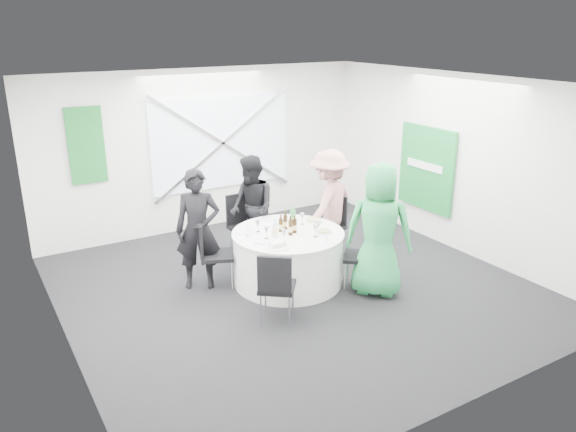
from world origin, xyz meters
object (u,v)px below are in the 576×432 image
chair_back_left (211,249)px  person_woman_green (379,230)px  chair_back (243,220)px  chair_back_right (331,221)px  person_woman_pink (329,205)px  banquet_table (288,258)px  green_water_bottle (293,219)px  chair_front_right (367,251)px  person_man_back_left (198,230)px  clear_water_bottle (275,230)px  chair_front_left (276,283)px  person_man_back (252,208)px

chair_back_left → person_woman_green: size_ratio=0.53×
chair_back → chair_back_right: 1.38m
chair_back_left → person_woman_pink: person_woman_pink is taller
banquet_table → green_water_bottle: size_ratio=4.77×
chair_front_right → person_man_back_left: size_ratio=0.57×
green_water_bottle → clear_water_bottle: green_water_bottle is taller
chair_back_right → chair_front_right: bearing=-37.8°
chair_front_right → green_water_bottle: green_water_bottle is taller
chair_back → chair_front_right: bearing=-69.0°
chair_front_left → person_man_back_left: (-0.38, 1.47, 0.29)m
banquet_table → person_woman_pink: person_woman_pink is taller
chair_back_left → clear_water_bottle: (0.73, -0.49, 0.30)m
chair_front_right → chair_front_left: 1.57m
green_water_bottle → chair_front_right: bearing=-51.2°
person_woman_pink → person_woman_green: 1.37m
chair_front_right → person_man_back: person_man_back is taller
banquet_table → green_water_bottle: bearing=38.3°
person_man_back_left → clear_water_bottle: (0.86, -0.61, 0.03)m
banquet_table → chair_back_right: size_ratio=1.63×
person_man_back → chair_front_left: bearing=-19.9°
chair_back_right → clear_water_bottle: 1.49m
person_man_back_left → banquet_table: bearing=0.0°
green_water_bottle → chair_back_right: bearing=22.7°
chair_front_right → person_man_back_left: person_man_back_left is taller
chair_front_left → green_water_bottle: size_ratio=2.88×
chair_back → person_man_back: (0.10, -0.13, 0.23)m
chair_front_left → person_man_back: bearing=-71.8°
chair_front_right → chair_back_left: bearing=-81.5°
chair_back_left → person_woman_pink: 2.02m
chair_back → green_water_bottle: bearing=-81.7°
person_woman_pink → person_woman_green: (-0.15, -1.36, 0.05)m
person_woman_green → green_water_bottle: (-0.72, 1.01, -0.02)m
person_woman_pink → green_water_bottle: person_woman_pink is taller
chair_front_right → person_woman_pink: size_ratio=0.56×
clear_water_bottle → chair_front_left: bearing=-119.1°
banquet_table → person_man_back: person_man_back is taller
banquet_table → chair_front_left: bearing=-128.2°
chair_back_right → chair_front_left: 2.33m
chair_front_left → person_woman_pink: bearing=-103.2°
chair_back → person_man_back: size_ratio=0.61×
chair_back → chair_back_right: (1.19, -0.70, -0.02)m
chair_back → person_woman_green: (0.96, -2.10, 0.33)m
person_woman_pink → chair_front_left: bearing=13.8°
chair_back_left → chair_back_right: size_ratio=1.01×
person_man_back → green_water_bottle: size_ratio=4.96×
chair_front_left → clear_water_bottle: (0.48, 0.87, 0.31)m
person_man_back → green_water_bottle: (0.15, -0.96, 0.08)m
chair_front_right → clear_water_bottle: size_ratio=3.51×
banquet_table → chair_back_left: 1.08m
banquet_table → chair_back: (-0.09, 1.21, 0.20)m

